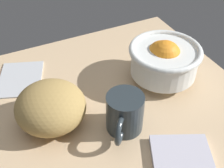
{
  "coord_description": "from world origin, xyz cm",
  "views": [
    {
      "loc": [
        45.86,
        -24.94,
        52.89
      ],
      "look_at": [
        -3.98,
        -0.72,
        5.0
      ],
      "focal_mm": 47.2,
      "sensor_mm": 36.0,
      "label": 1
    }
  ],
  "objects": [
    {
      "name": "bread_loaf",
      "position": [
        -2.74,
        -16.86,
        5.19
      ],
      "size": [
        22.91,
        22.91,
        10.39
      ],
      "primitive_type": "ellipsoid",
      "rotation": [
        0.0,
        0.0,
        3.92
      ],
      "color": "tan",
      "rests_on": "ground"
    },
    {
      "name": "napkin_folded",
      "position": [
        21.45,
        3.29,
        0.75
      ],
      "size": [
        19.7,
        18.0,
        1.49
      ],
      "primitive_type": "cube",
      "rotation": [
        0.0,
        0.0,
        -0.43
      ],
      "color": "silver",
      "rests_on": "ground"
    },
    {
      "name": "fruit_bowl",
      "position": [
        -5.3,
        15.39,
        7.0
      ],
      "size": [
        19.35,
        19.35,
        11.95
      ],
      "color": "white",
      "rests_on": "ground"
    },
    {
      "name": "napkin_spare",
      "position": [
        -22.13,
        -20.39,
        0.43
      ],
      "size": [
        18.24,
        16.12,
        0.86
      ],
      "primitive_type": "cube",
      "rotation": [
        0.0,
        0.0,
        -0.35
      ],
      "color": "#B9BDC4",
      "rests_on": "ground"
    },
    {
      "name": "ground_plane",
      "position": [
        0.0,
        0.0,
        -1.5
      ],
      "size": [
        72.94,
        67.88,
        3.0
      ],
      "primitive_type": "cube",
      "color": "#D1AF86"
    },
    {
      "name": "mug",
      "position": [
        6.08,
        -2.48,
        4.7
      ],
      "size": [
        11.42,
        10.19,
        9.39
      ],
      "color": "#283137",
      "rests_on": "ground"
    }
  ]
}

